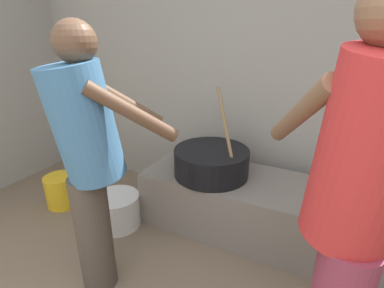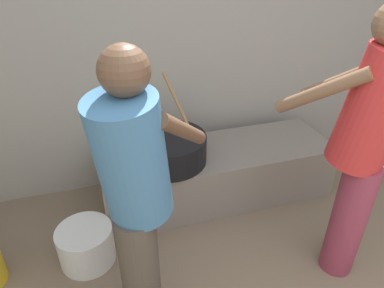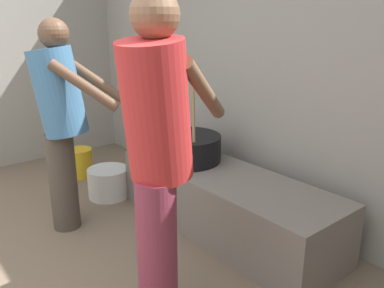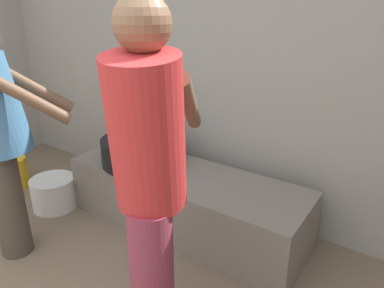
{
  "view_description": "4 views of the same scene",
  "coord_description": "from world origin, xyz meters",
  "px_view_note": "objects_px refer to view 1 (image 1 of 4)",
  "views": [
    {
      "loc": [
        0.22,
        0.2,
        1.46
      ],
      "look_at": [
        -0.43,
        1.47,
        0.9
      ],
      "focal_mm": 27.15,
      "sensor_mm": 36.0,
      "label": 1
    },
    {
      "loc": [
        -1.0,
        -0.04,
        1.81
      ],
      "look_at": [
        -0.5,
        1.59,
        0.81
      ],
      "focal_mm": 31.73,
      "sensor_mm": 36.0,
      "label": 2
    },
    {
      "loc": [
        1.77,
        0.2,
        1.49
      ],
      "look_at": [
        -0.12,
        1.74,
        0.73
      ],
      "focal_mm": 36.98,
      "sensor_mm": 36.0,
      "label": 3
    },
    {
      "loc": [
        1.22,
        0.2,
        1.57
      ],
      "look_at": [
        0.22,
        1.64,
        0.89
      ],
      "focal_mm": 32.97,
      "sensor_mm": 36.0,
      "label": 4
    }
  ],
  "objects_px": {
    "cook_in_blue_shirt": "(89,154)",
    "cooking_pot_main": "(211,162)",
    "cook_in_red_shirt": "(356,203)",
    "bucket_white_plastic": "(117,210)",
    "bucket_yellow_plastic": "(62,190)"
  },
  "relations": [
    {
      "from": "cook_in_red_shirt",
      "to": "cooking_pot_main",
      "type": "bearing_deg",
      "value": 135.79
    },
    {
      "from": "cooking_pot_main",
      "to": "bucket_white_plastic",
      "type": "relative_size",
      "value": 1.83
    },
    {
      "from": "cook_in_red_shirt",
      "to": "bucket_yellow_plastic",
      "type": "xyz_separation_m",
      "value": [
        -2.15,
        0.5,
        -0.79
      ]
    },
    {
      "from": "cooking_pot_main",
      "to": "cook_in_blue_shirt",
      "type": "xyz_separation_m",
      "value": [
        -0.34,
        -0.84,
        0.32
      ]
    },
    {
      "from": "cook_in_red_shirt",
      "to": "bucket_white_plastic",
      "type": "distance_m",
      "value": 1.79
    },
    {
      "from": "cooking_pot_main",
      "to": "cook_in_blue_shirt",
      "type": "relative_size",
      "value": 0.43
    },
    {
      "from": "cook_in_blue_shirt",
      "to": "cook_in_red_shirt",
      "type": "relative_size",
      "value": 0.93
    },
    {
      "from": "cook_in_blue_shirt",
      "to": "cooking_pot_main",
      "type": "bearing_deg",
      "value": 67.87
    },
    {
      "from": "cook_in_blue_shirt",
      "to": "cook_in_red_shirt",
      "type": "height_order",
      "value": "cook_in_red_shirt"
    },
    {
      "from": "cook_in_blue_shirt",
      "to": "bucket_white_plastic",
      "type": "distance_m",
      "value": 0.93
    },
    {
      "from": "cook_in_red_shirt",
      "to": "bucket_yellow_plastic",
      "type": "bearing_deg",
      "value": 166.98
    },
    {
      "from": "cooking_pot_main",
      "to": "bucket_white_plastic",
      "type": "distance_m",
      "value": 0.85
    },
    {
      "from": "cooking_pot_main",
      "to": "cook_in_red_shirt",
      "type": "xyz_separation_m",
      "value": [
        0.87,
        -0.85,
        0.39
      ]
    },
    {
      "from": "cooking_pot_main",
      "to": "bucket_white_plastic",
      "type": "bearing_deg",
      "value": -151.28
    },
    {
      "from": "cooking_pot_main",
      "to": "cook_in_red_shirt",
      "type": "relative_size",
      "value": 0.4
    }
  ]
}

